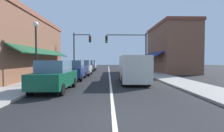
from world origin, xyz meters
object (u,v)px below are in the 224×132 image
(parked_car_second_left, at_px, (74,70))
(parked_car_far_left, at_px, (88,66))
(parked_car_distant_left, at_px, (91,65))
(traffic_signal_left_corner, at_px, (80,47))
(parked_car_third_left, at_px, (83,68))
(traffic_signal_mast_arm, at_px, (131,46))
(parked_car_nearest_left, at_px, (55,76))
(van_in_lane, at_px, (133,68))
(street_lamp_left_near, at_px, (36,42))

(parked_car_second_left, bearing_deg, parked_car_far_left, 88.71)
(parked_car_distant_left, height_order, traffic_signal_left_corner, traffic_signal_left_corner)
(parked_car_third_left, height_order, traffic_signal_mast_arm, traffic_signal_mast_arm)
(parked_car_nearest_left, xyz_separation_m, parked_car_distant_left, (0.04, 20.26, 0.00))
(parked_car_third_left, relative_size, traffic_signal_mast_arm, 0.76)
(parked_car_third_left, height_order, traffic_signal_left_corner, traffic_signal_left_corner)
(van_in_lane, height_order, traffic_signal_left_corner, traffic_signal_left_corner)
(parked_car_far_left, bearing_deg, parked_car_third_left, -88.44)
(traffic_signal_left_corner, bearing_deg, traffic_signal_mast_arm, -8.14)
(parked_car_distant_left, relative_size, traffic_signal_mast_arm, 0.76)
(parked_car_nearest_left, height_order, traffic_signal_mast_arm, traffic_signal_mast_arm)
(parked_car_nearest_left, distance_m, traffic_signal_mast_arm, 13.87)
(parked_car_third_left, distance_m, traffic_signal_mast_arm, 6.86)
(parked_car_third_left, distance_m, parked_car_far_left, 5.71)
(parked_car_second_left, height_order, parked_car_far_left, same)
(parked_car_far_left, bearing_deg, traffic_signal_left_corner, -105.98)
(parked_car_nearest_left, height_order, parked_car_second_left, same)
(parked_car_far_left, distance_m, street_lamp_left_near, 14.14)
(parked_car_second_left, relative_size, parked_car_third_left, 1.01)
(traffic_signal_left_corner, bearing_deg, parked_car_third_left, -72.35)
(street_lamp_left_near, bearing_deg, van_in_lane, 10.49)
(traffic_signal_left_corner, bearing_deg, parked_car_far_left, 73.68)
(traffic_signal_mast_arm, xyz_separation_m, traffic_signal_left_corner, (-6.88, 0.99, -0.11))
(traffic_signal_left_corner, distance_m, street_lamp_left_near, 11.14)
(parked_car_third_left, relative_size, traffic_signal_left_corner, 0.75)
(parked_car_third_left, xyz_separation_m, traffic_signal_mast_arm, (5.95, 1.95, 2.80))
(parked_car_far_left, relative_size, traffic_signal_mast_arm, 0.76)
(parked_car_far_left, relative_size, traffic_signal_left_corner, 0.75)
(parked_car_second_left, bearing_deg, parked_car_nearest_left, -91.27)
(van_in_lane, xyz_separation_m, traffic_signal_left_corner, (-5.82, 9.77, 2.42))
(parked_car_far_left, bearing_deg, van_in_lane, -67.91)
(parked_car_distant_left, height_order, street_lamp_left_near, street_lamp_left_near)
(parked_car_third_left, bearing_deg, parked_car_far_left, 91.32)
(parked_car_second_left, height_order, street_lamp_left_near, street_lamp_left_near)
(parked_car_distant_left, xyz_separation_m, traffic_signal_mast_arm, (6.08, -8.13, 2.80))
(parked_car_nearest_left, bearing_deg, parked_car_far_left, 91.08)
(van_in_lane, bearing_deg, parked_car_nearest_left, -145.29)
(parked_car_second_left, relative_size, traffic_signal_mast_arm, 0.76)
(parked_car_second_left, relative_size, traffic_signal_left_corner, 0.75)
(parked_car_second_left, height_order, van_in_lane, van_in_lane)
(traffic_signal_mast_arm, bearing_deg, traffic_signal_left_corner, 171.86)
(parked_car_third_left, bearing_deg, traffic_signal_mast_arm, 18.26)
(parked_car_third_left, height_order, van_in_lane, van_in_lane)
(parked_car_nearest_left, bearing_deg, van_in_lane, 34.73)
(parked_car_distant_left, bearing_deg, parked_car_third_left, -90.81)
(parked_car_nearest_left, relative_size, traffic_signal_mast_arm, 0.76)
(parked_car_second_left, bearing_deg, parked_car_third_left, 87.00)
(street_lamp_left_near, bearing_deg, traffic_signal_mast_arm, 51.40)
(parked_car_far_left, distance_m, van_in_lane, 13.51)
(street_lamp_left_near, bearing_deg, parked_car_distant_left, 83.85)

